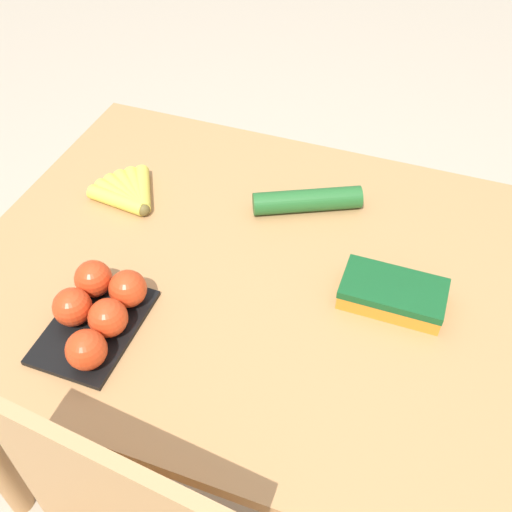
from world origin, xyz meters
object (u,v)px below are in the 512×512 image
Objects in this scene: tomato_pack at (97,311)px; carrot_bag at (393,291)px; banana_bunch at (129,194)px; cucumber_near at (307,200)px.

tomato_pack is 1.18× the size of carrot_bag.
banana_bunch is 0.81× the size of carrot_bag.
carrot_bag is 0.82× the size of cucumber_near.
cucumber_near is (-0.27, -0.44, -0.01)m from tomato_pack.
carrot_bag is at bearing 171.25° from banana_bunch.
cucumber_near is at bearing -41.21° from carrot_bag.
cucumber_near is at bearing -121.17° from tomato_pack.
tomato_pack is (-0.12, 0.34, 0.02)m from banana_bunch.
tomato_pack is 0.97× the size of cucumber_near.
carrot_bag is (-0.50, -0.24, -0.01)m from tomato_pack.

